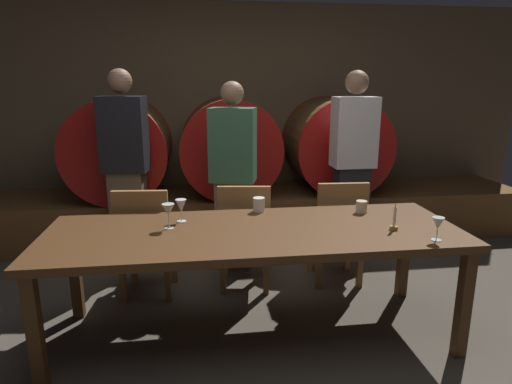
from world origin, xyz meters
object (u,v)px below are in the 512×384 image
(chair_center, at_px, (245,231))
(chair_right, at_px, (338,227))
(wine_barrel_center, at_px, (229,146))
(chair_left, at_px, (145,237))
(wine_glass_left, at_px, (168,211))
(cup_right, at_px, (361,207))
(dining_table, at_px, (254,239))
(wine_barrel_right, at_px, (335,144))
(guest_left, at_px, (126,169))
(wine_barrel_left, at_px, (120,149))
(wine_glass_right, at_px, (438,224))
(wine_glass_center, at_px, (181,206))
(candle_center, at_px, (394,223))
(cup_left, at_px, (259,205))
(guest_center, at_px, (233,177))
(guest_right, at_px, (352,165))

(chair_center, bearing_deg, chair_right, -172.41)
(wine_barrel_center, distance_m, chair_left, 1.57)
(wine_glass_left, xyz_separation_m, cup_right, (1.33, 0.17, -0.07))
(dining_table, bearing_deg, wine_barrel_right, 59.98)
(guest_left, bearing_deg, wine_barrel_left, -69.43)
(wine_barrel_center, distance_m, wine_barrel_right, 1.13)
(dining_table, distance_m, wine_glass_right, 1.10)
(chair_left, bearing_deg, chair_right, -173.48)
(wine_barrel_right, relative_size, chair_left, 1.13)
(wine_glass_center, distance_m, wine_glass_right, 1.58)
(wine_barrel_left, xyz_separation_m, guest_left, (0.15, -0.64, -0.08))
(candle_center, height_order, wine_glass_right, candle_center)
(guest_left, bearing_deg, chair_right, 167.93)
(candle_center, distance_m, wine_glass_center, 1.36)
(wine_barrel_right, bearing_deg, wine_barrel_center, 180.00)
(wine_barrel_center, distance_m, cup_left, 1.57)
(chair_left, relative_size, cup_left, 8.72)
(wine_barrel_right, xyz_separation_m, wine_glass_right, (-0.09, -2.27, -0.14))
(guest_left, relative_size, wine_glass_right, 12.41)
(chair_center, height_order, wine_glass_left, wine_glass_left)
(dining_table, xyz_separation_m, candle_center, (0.86, -0.12, 0.11))
(guest_center, distance_m, cup_right, 1.20)
(chair_center, distance_m, guest_center, 0.56)
(wine_barrel_left, bearing_deg, wine_glass_left, -72.45)
(guest_right, relative_size, wine_glass_center, 11.45)
(cup_right, bearing_deg, cup_left, 170.11)
(cup_right, bearing_deg, wine_glass_left, -172.78)
(chair_left, bearing_deg, wine_glass_left, 117.11)
(guest_center, bearing_deg, wine_glass_right, 142.22)
(wine_barrel_left, height_order, wine_glass_left, wine_barrel_left)
(chair_left, distance_m, wine_glass_right, 2.06)
(guest_right, bearing_deg, chair_left, 17.01)
(wine_barrel_left, relative_size, guest_center, 0.61)
(guest_right, bearing_deg, guest_center, 4.99)
(wine_barrel_right, bearing_deg, wine_glass_center, -132.48)
(dining_table, relative_size, chair_center, 2.94)
(dining_table, bearing_deg, cup_right, 17.95)
(wine_glass_left, bearing_deg, candle_center, -8.72)
(chair_left, distance_m, wine_glass_center, 0.63)
(guest_right, bearing_deg, dining_table, 48.25)
(dining_table, bearing_deg, guest_right, 48.76)
(wine_barrel_center, height_order, candle_center, wine_barrel_center)
(cup_right, bearing_deg, dining_table, -162.05)
(wine_barrel_right, bearing_deg, candle_center, -97.10)
(dining_table, xyz_separation_m, cup_right, (0.80, 0.26, 0.11))
(wine_barrel_right, distance_m, wine_glass_right, 2.28)
(wine_barrel_left, xyz_separation_m, guest_right, (2.18, -0.72, -0.09))
(wine_barrel_center, relative_size, cup_right, 11.61)
(chair_right, bearing_deg, wine_barrel_left, -31.05)
(wine_barrel_right, height_order, chair_right, wine_barrel_right)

